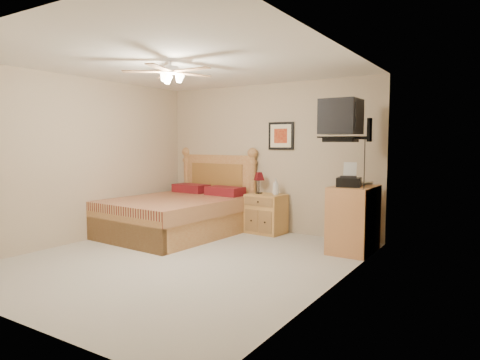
% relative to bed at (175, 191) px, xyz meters
% --- Properties ---
extents(floor, '(4.50, 4.50, 0.00)m').
position_rel_bed_xyz_m(floor, '(1.09, -1.12, -0.71)').
color(floor, '#AAA599').
rests_on(floor, ground).
extents(ceiling, '(4.00, 4.50, 0.04)m').
position_rel_bed_xyz_m(ceiling, '(1.09, -1.12, 1.79)').
color(ceiling, white).
rests_on(ceiling, ground).
extents(wall_back, '(4.00, 0.04, 2.50)m').
position_rel_bed_xyz_m(wall_back, '(1.09, 1.13, 0.54)').
color(wall_back, tan).
rests_on(wall_back, ground).
extents(wall_front, '(4.00, 0.04, 2.50)m').
position_rel_bed_xyz_m(wall_front, '(1.09, -3.37, 0.54)').
color(wall_front, tan).
rests_on(wall_front, ground).
extents(wall_left, '(0.04, 4.50, 2.50)m').
position_rel_bed_xyz_m(wall_left, '(-0.91, -1.12, 0.54)').
color(wall_left, tan).
rests_on(wall_left, ground).
extents(wall_right, '(0.04, 4.50, 2.50)m').
position_rel_bed_xyz_m(wall_right, '(3.09, -1.12, 0.54)').
color(wall_right, tan).
rests_on(wall_right, ground).
extents(bed, '(1.82, 2.31, 1.43)m').
position_rel_bed_xyz_m(bed, '(0.00, 0.00, 0.00)').
color(bed, '#AB6235').
rests_on(bed, ground).
extents(nightstand, '(0.64, 0.50, 0.65)m').
position_rel_bed_xyz_m(nightstand, '(1.21, 0.88, -0.39)').
color(nightstand, '#C18A45').
rests_on(nightstand, ground).
extents(table_lamp, '(0.23, 0.23, 0.36)m').
position_rel_bed_xyz_m(table_lamp, '(1.05, 0.92, 0.12)').
color(table_lamp, '#520D13').
rests_on(table_lamp, nightstand).
extents(lotion_bottle, '(0.11, 0.11, 0.27)m').
position_rel_bed_xyz_m(lotion_bottle, '(1.37, 0.91, 0.08)').
color(lotion_bottle, silver).
rests_on(lotion_bottle, nightstand).
extents(framed_picture, '(0.46, 0.04, 0.46)m').
position_rel_bed_xyz_m(framed_picture, '(1.36, 1.11, 0.91)').
color(framed_picture, black).
rests_on(framed_picture, wall_back).
extents(dresser, '(0.55, 0.78, 0.91)m').
position_rel_bed_xyz_m(dresser, '(2.82, 0.45, -0.26)').
color(dresser, '#B87A48').
rests_on(dresser, ground).
extents(fax_machine, '(0.37, 0.39, 0.33)m').
position_rel_bed_xyz_m(fax_machine, '(2.78, 0.34, 0.37)').
color(fax_machine, black).
rests_on(fax_machine, dresser).
extents(magazine_lower, '(0.26, 0.30, 0.02)m').
position_rel_bed_xyz_m(magazine_lower, '(2.77, 0.76, 0.21)').
color(magazine_lower, '#B0A991').
rests_on(magazine_lower, dresser).
extents(magazine_upper, '(0.23, 0.29, 0.02)m').
position_rel_bed_xyz_m(magazine_upper, '(2.77, 0.75, 0.23)').
color(magazine_upper, tan).
rests_on(magazine_upper, magazine_lower).
extents(wall_tv, '(0.56, 0.46, 0.58)m').
position_rel_bed_xyz_m(wall_tv, '(2.84, 0.22, 1.10)').
color(wall_tv, black).
rests_on(wall_tv, wall_right).
extents(ceiling_fan, '(1.14, 1.14, 0.28)m').
position_rel_bed_xyz_m(ceiling_fan, '(1.09, -1.32, 1.65)').
color(ceiling_fan, white).
rests_on(ceiling_fan, ceiling).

